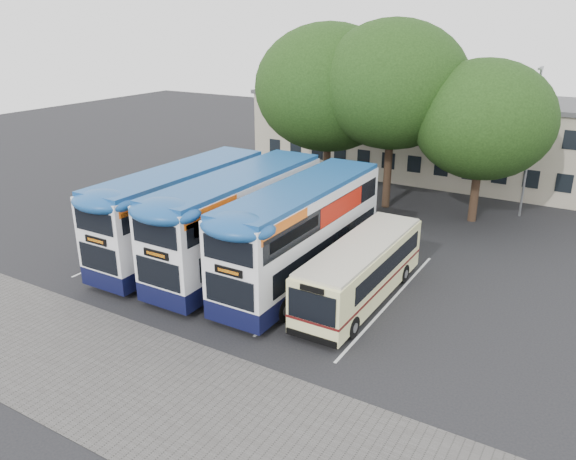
# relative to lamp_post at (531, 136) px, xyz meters

# --- Properties ---
(ground) EXTENTS (120.00, 120.00, 0.00)m
(ground) POSITION_rel_lamp_post_xyz_m (-6.00, -19.97, -5.08)
(ground) COLOR black
(ground) RESTS_ON ground
(paving_strip) EXTENTS (40.00, 6.00, 0.01)m
(paving_strip) POSITION_rel_lamp_post_xyz_m (-8.00, -24.97, -5.08)
(paving_strip) COLOR #595654
(paving_strip) RESTS_ON ground
(bay_lines) EXTENTS (14.12, 11.00, 0.01)m
(bay_lines) POSITION_rel_lamp_post_xyz_m (-9.75, -14.97, -5.08)
(bay_lines) COLOR silver
(bay_lines) RESTS_ON ground
(depot_building) EXTENTS (32.40, 8.40, 6.20)m
(depot_building) POSITION_rel_lamp_post_xyz_m (-6.00, 7.02, -1.93)
(depot_building) COLOR #A5A085
(depot_building) RESTS_ON ground
(lamp_post) EXTENTS (0.25, 1.05, 9.06)m
(lamp_post) POSITION_rel_lamp_post_xyz_m (0.00, 0.00, 0.00)
(lamp_post) COLOR gray
(lamp_post) RESTS_ON ground
(tree_left) EXTENTS (9.80, 9.80, 11.53)m
(tree_left) POSITION_rel_lamp_post_xyz_m (-12.54, -2.10, 2.27)
(tree_left) COLOR black
(tree_left) RESTS_ON ground
(tree_mid) EXTENTS (9.22, 9.22, 11.76)m
(tree_mid) POSITION_rel_lamp_post_xyz_m (-7.95, -2.48, 2.74)
(tree_mid) COLOR black
(tree_mid) RESTS_ON ground
(tree_right) EXTENTS (8.12, 8.12, 9.62)m
(tree_right) POSITION_rel_lamp_post_xyz_m (-2.37, -2.40, 1.07)
(tree_right) COLOR black
(tree_right) RESTS_ON ground
(bus_dd_left) EXTENTS (2.69, 11.11, 4.63)m
(bus_dd_left) POSITION_rel_lamp_post_xyz_m (-13.91, -15.51, -2.53)
(bus_dd_left) COLOR black
(bus_dd_left) RESTS_ON ground
(bus_dd_mid) EXTENTS (2.76, 11.40, 4.75)m
(bus_dd_mid) POSITION_rel_lamp_post_xyz_m (-10.52, -15.28, -2.47)
(bus_dd_mid) COLOR black
(bus_dd_mid) RESTS_ON ground
(bus_dd_right) EXTENTS (2.72, 11.21, 4.67)m
(bus_dd_right) POSITION_rel_lamp_post_xyz_m (-7.11, -15.13, -2.51)
(bus_dd_right) COLOR black
(bus_dd_right) RESTS_ON ground
(bus_single) EXTENTS (2.28, 8.96, 2.67)m
(bus_single) POSITION_rel_lamp_post_xyz_m (-3.98, -15.44, -3.57)
(bus_single) COLOR #FCF8A8
(bus_single) RESTS_ON ground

